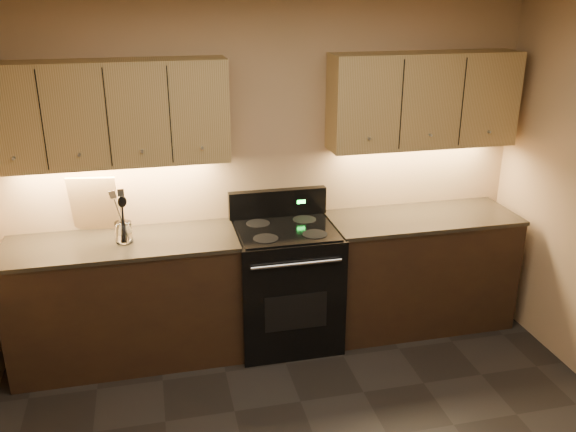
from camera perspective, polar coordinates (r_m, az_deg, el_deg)
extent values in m
cube|color=tan|center=(4.64, -2.07, 4.42)|extent=(4.00, 0.04, 2.60)
cube|color=black|center=(4.61, -14.85, -7.83)|extent=(1.60, 0.60, 0.90)
cube|color=#3B3426|center=(4.41, -15.40, -2.51)|extent=(1.62, 0.62, 0.03)
cube|color=black|center=(5.03, 12.10, -5.10)|extent=(1.44, 0.60, 0.90)
cube|color=#3B3426|center=(4.85, 12.51, -0.14)|extent=(1.46, 0.62, 0.03)
cube|color=black|center=(4.67, -0.20, -6.56)|extent=(0.76, 0.65, 0.92)
cube|color=black|center=(4.48, -0.21, -1.26)|extent=(0.70, 0.60, 0.01)
cube|color=black|center=(4.70, -0.98, 1.19)|extent=(0.76, 0.07, 0.22)
cube|color=#19FF33|center=(4.70, 1.26, 1.34)|extent=(0.06, 0.00, 0.03)
cylinder|color=silver|center=(4.22, 0.83, -4.52)|extent=(0.65, 0.02, 0.02)
cube|color=black|center=(4.41, 0.76, -8.99)|extent=(0.46, 0.00, 0.28)
cylinder|color=black|center=(4.30, -2.10, -2.11)|extent=(0.18, 0.18, 0.00)
cylinder|color=black|center=(4.38, 2.53, -1.69)|extent=(0.18, 0.18, 0.00)
cylinder|color=black|center=(4.58, -2.82, -0.69)|extent=(0.18, 0.18, 0.00)
cylinder|color=black|center=(4.65, 1.55, -0.32)|extent=(0.18, 0.18, 0.00)
cube|color=tan|center=(4.31, -16.47, 9.17)|extent=(1.60, 0.30, 0.70)
cube|color=tan|center=(4.75, 12.57, 10.53)|extent=(1.44, 0.30, 0.70)
cube|color=#B2B5BA|center=(4.63, -18.01, 1.03)|extent=(0.08, 0.01, 0.12)
cylinder|color=white|center=(4.37, -15.12, -1.47)|extent=(0.12, 0.12, 0.15)
cylinder|color=white|center=(4.40, -15.05, -2.25)|extent=(0.11, 0.11, 0.02)
cube|color=tan|center=(4.57, -17.64, 1.09)|extent=(0.36, 0.17, 0.43)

